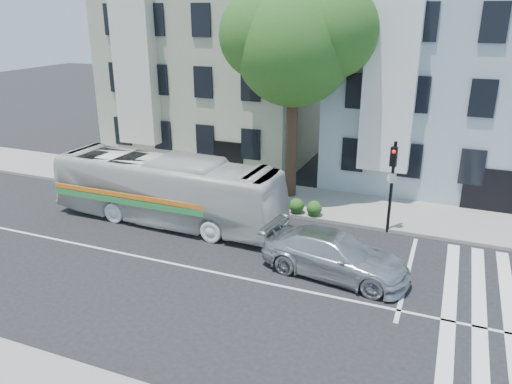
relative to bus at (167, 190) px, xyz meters
The scene contains 9 objects.
ground 5.69m from the bus, 39.81° to the right, with size 120.00×120.00×0.00m, color black.
sidewalk_far 6.32m from the bus, 46.83° to the left, with size 80.00×4.00×0.15m, color gray.
building_left 12.47m from the bus, 103.64° to the left, with size 12.00×10.00×11.00m, color #A8A98E.
building_right 16.54m from the bus, 45.70° to the left, with size 12.00×10.00×11.00m, color #9FAFBD.
street_tree 9.24m from the bus, 50.74° to the left, with size 7.30×5.90×11.10m.
bus is the anchor object (origin of this frame).
sedan 8.47m from the bus, 13.46° to the right, with size 5.41×2.20×1.57m, color silver.
hedge 3.50m from the bus, 56.50° to the left, with size 8.50×0.84×0.70m, color #2D621F, non-canonical shape.
traffic_signal 9.84m from the bus, 14.41° to the left, with size 0.42×0.52×4.04m.
Camera 1 is at (7.42, -14.45, 9.07)m, focal length 35.00 mm.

